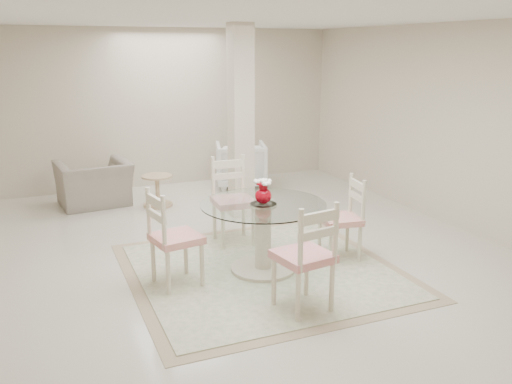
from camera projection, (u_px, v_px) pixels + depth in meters
name	position (u px, v px, depth m)	size (l,w,h in m)	color
ground	(242.00, 248.00, 6.62)	(7.00, 7.00, 0.00)	beige
room_shell	(240.00, 95.00, 6.14)	(6.02, 7.02, 2.71)	beige
column	(241.00, 122.00, 7.61)	(0.30, 0.30, 2.70)	beige
area_rug	(263.00, 270.00, 5.94)	(2.86, 2.86, 0.02)	tan
dining_table	(263.00, 237.00, 5.84)	(1.34, 1.34, 0.77)	beige
red_vase	(263.00, 191.00, 5.70)	(0.21, 0.19, 0.27)	#A60513
dining_chair_east	(346.00, 212.00, 6.15)	(0.49, 0.49, 1.07)	beige
dining_chair_north	(231.00, 194.00, 6.70)	(0.50, 0.50, 1.18)	beige
dining_chair_west	(169.00, 231.00, 5.40)	(0.53, 0.53, 1.14)	beige
dining_chair_south	(308.00, 250.00, 4.86)	(0.54, 0.54, 1.17)	beige
recliner_taupe	(94.00, 184.00, 8.33)	(1.05, 0.92, 0.69)	gray
armchair_white	(241.00, 165.00, 9.44)	(0.83, 0.86, 0.78)	white
side_table	(158.00, 192.00, 8.31)	(0.47, 0.47, 0.48)	tan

